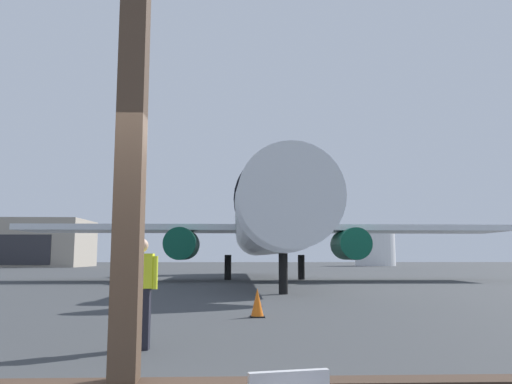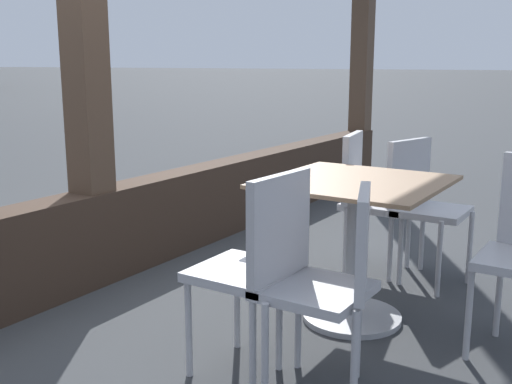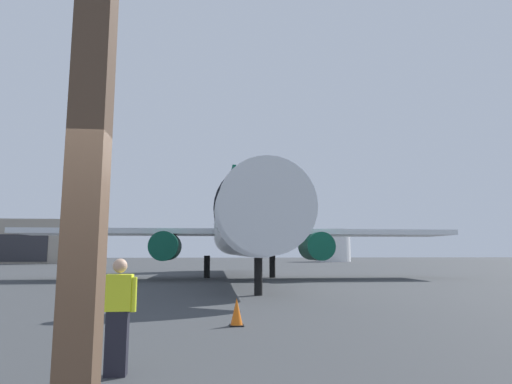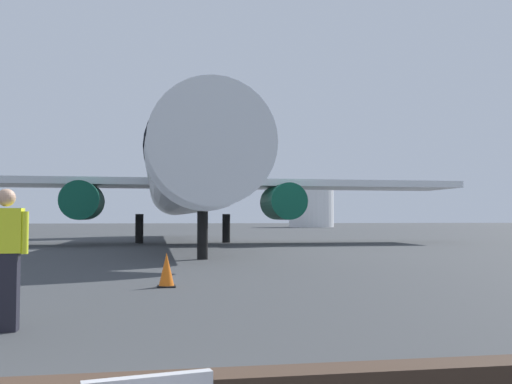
% 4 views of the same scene
% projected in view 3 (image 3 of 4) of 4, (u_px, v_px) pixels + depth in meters
% --- Properties ---
extents(ground_plane, '(220.00, 220.00, 0.00)m').
position_uv_depth(ground_plane, '(206.00, 272.00, 41.51)').
color(ground_plane, '#383A3D').
extents(window_frame, '(8.31, 0.24, 3.96)m').
position_uv_depth(window_frame, '(80.00, 325.00, 2.29)').
color(window_frame, '#38281E').
rests_on(window_frame, ground).
extents(airplane, '(30.31, 31.02, 10.47)m').
position_uv_depth(airplane, '(241.00, 228.00, 30.46)').
color(airplane, silver).
rests_on(airplane, ground).
extents(ground_crew_worker, '(0.56, 0.22, 1.74)m').
position_uv_depth(ground_crew_worker, '(118.00, 314.00, 6.56)').
color(ground_crew_worker, black).
rests_on(ground_crew_worker, ground).
extents(traffic_cone, '(0.36, 0.36, 0.69)m').
position_uv_depth(traffic_cone, '(237.00, 313.00, 10.87)').
color(traffic_cone, orange).
rests_on(traffic_cone, ground).
extents(distant_hangar, '(21.95, 12.16, 7.21)m').
position_uv_depth(distant_hangar, '(15.00, 242.00, 74.30)').
color(distant_hangar, '#9E9384').
rests_on(distant_hangar, ground).
extents(fuel_storage_tank, '(6.81, 6.81, 6.39)m').
position_uv_depth(fuel_storage_tank, '(333.00, 245.00, 86.21)').
color(fuel_storage_tank, white).
rests_on(fuel_storage_tank, ground).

